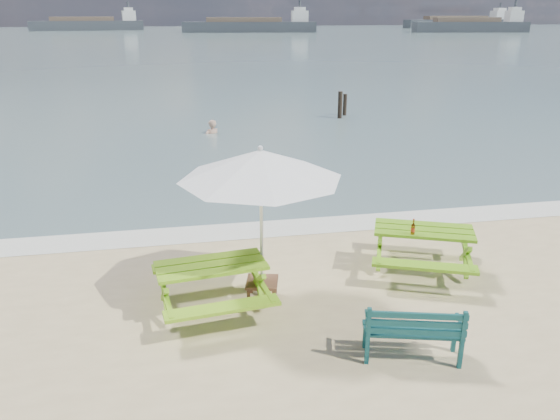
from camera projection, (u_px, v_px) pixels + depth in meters
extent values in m
plane|color=slate|center=(184.00, 40.00, 85.46)|extent=(300.00, 300.00, 0.00)
cube|color=silver|center=(284.00, 228.00, 11.30)|extent=(22.00, 0.90, 0.01)
cube|color=#73AB19|center=(211.00, 265.00, 7.97)|extent=(1.67, 0.94, 0.05)
cube|color=#73AB19|center=(203.00, 263.00, 8.74)|extent=(1.61, 0.47, 0.05)
cube|color=#73AB19|center=(223.00, 308.00, 7.40)|extent=(1.61, 0.47, 0.05)
cube|color=#73AB19|center=(212.00, 290.00, 8.10)|extent=(1.59, 1.07, 0.68)
cube|color=#65A118|center=(424.00, 230.00, 9.20)|extent=(1.80, 1.33, 0.05)
cube|color=#65A118|center=(421.00, 230.00, 10.01)|extent=(1.62, 0.88, 0.05)
cube|color=#65A118|center=(424.00, 266.00, 8.60)|extent=(1.62, 0.88, 0.05)
cube|color=#65A118|center=(422.00, 252.00, 9.34)|extent=(1.77, 1.43, 0.69)
cube|color=#104143|center=(412.00, 330.00, 6.97)|extent=(1.30, 0.69, 0.04)
cube|color=#104143|center=(416.00, 324.00, 6.72)|extent=(1.21, 0.36, 0.32)
cube|color=#104143|center=(411.00, 343.00, 7.04)|extent=(1.23, 0.72, 0.39)
cube|color=brown|center=(262.00, 282.00, 8.43)|extent=(0.58, 0.58, 0.05)
cube|color=brown|center=(262.00, 291.00, 8.48)|extent=(0.51, 0.51, 0.27)
cylinder|color=silver|center=(261.00, 230.00, 8.13)|extent=(0.05, 0.05, 2.31)
cone|color=white|center=(261.00, 165.00, 7.79)|extent=(2.91, 2.91, 0.43)
cylinder|color=#924F15|center=(413.00, 230.00, 8.93)|extent=(0.07, 0.07, 0.16)
cylinder|color=#924F15|center=(414.00, 221.00, 8.88)|extent=(0.03, 0.03, 0.07)
cylinder|color=#B93215|center=(413.00, 230.00, 8.93)|extent=(0.07, 0.07, 0.06)
imported|color=tan|center=(212.00, 142.00, 20.20)|extent=(0.70, 0.59, 1.64)
cylinder|color=black|center=(340.00, 107.00, 22.71)|extent=(0.18, 0.18, 1.31)
cylinder|color=black|center=(345.00, 107.00, 23.37)|extent=(0.16, 0.16, 1.11)
cube|color=#33383D|center=(87.00, 26.00, 125.41)|extent=(25.20, 7.38, 2.20)
cube|color=silver|center=(129.00, 16.00, 127.51)|extent=(3.37, 3.38, 2.20)
cube|color=#33383D|center=(250.00, 27.00, 113.98)|extent=(28.00, 7.04, 2.20)
cube|color=silver|center=(300.00, 16.00, 114.00)|extent=(3.64, 3.35, 2.20)
cube|color=#33383D|center=(470.00, 27.00, 114.43)|extent=(24.20, 7.07, 2.20)
cube|color=silver|center=(514.00, 16.00, 114.18)|extent=(3.23, 3.35, 2.20)
cube|color=#33383D|center=(460.00, 24.00, 145.96)|extent=(32.39, 7.78, 2.20)
cube|color=silver|center=(499.00, 15.00, 148.68)|extent=(4.19, 3.44, 2.20)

